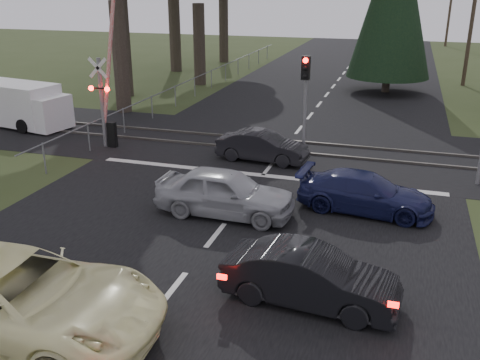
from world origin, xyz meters
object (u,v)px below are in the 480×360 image
at_px(silver_car, 225,192).
at_px(blue_sedan, 365,193).
at_px(traffic_signal_center, 305,90).
at_px(dark_hatchback, 310,277).
at_px(white_van, 20,105).
at_px(cream_coupe, 13,298).
at_px(crossing_signal, 107,100).
at_px(utility_pole_far, 451,1).
at_px(dark_car_far, 262,147).
at_px(utility_pole_mid, 473,14).

xyz_separation_m(silver_car, blue_sedan, (4.06, 1.53, -0.12)).
xyz_separation_m(traffic_signal_center, dark_hatchback, (2.14, -10.24, -2.16)).
bearing_deg(white_van, silver_car, -18.37).
xyz_separation_m(traffic_signal_center, white_van, (-14.29, 0.98, -1.73)).
distance_m(cream_coupe, silver_car, 7.21).
xyz_separation_m(crossing_signal, blue_sedan, (11.13, -3.79, -1.45)).
distance_m(traffic_signal_center, utility_pole_far, 44.99).
bearing_deg(dark_hatchback, white_van, 60.60).
distance_m(dark_hatchback, dark_car_far, 10.10).
height_order(dark_hatchback, dark_car_far, dark_hatchback).
xyz_separation_m(utility_pole_far, white_van, (-21.79, -43.35, -3.65)).
height_order(traffic_signal_center, blue_sedan, traffic_signal_center).
distance_m(utility_pole_far, dark_car_far, 46.20).
bearing_deg(dark_car_far, cream_coupe, 176.21).
xyz_separation_m(cream_coupe, white_van, (-10.98, 14.09, 0.22)).
relative_size(silver_car, dark_car_far, 1.18).
height_order(traffic_signal_center, dark_car_far, traffic_signal_center).
bearing_deg(white_van, crossing_signal, -6.81).
bearing_deg(white_van, utility_pole_mid, 50.52).
distance_m(utility_pole_far, dark_hatchback, 54.98).
bearing_deg(dark_car_far, dark_hatchback, -154.32).
bearing_deg(traffic_signal_center, blue_sedan, -58.60).
bearing_deg(blue_sedan, dark_car_far, 53.62).
relative_size(dark_hatchback, white_van, 0.69).
bearing_deg(utility_pole_mid, blue_sedan, -100.94).
height_order(dark_hatchback, blue_sedan, dark_hatchback).
height_order(crossing_signal, dark_hatchback, crossing_signal).
bearing_deg(utility_pole_mid, white_van, -139.91).
height_order(crossing_signal, utility_pole_mid, utility_pole_mid).
bearing_deg(traffic_signal_center, utility_pole_far, 80.40).
xyz_separation_m(crossing_signal, white_van, (-6.02, 1.87, -0.98)).
height_order(utility_pole_mid, utility_pole_far, same).
xyz_separation_m(utility_pole_mid, blue_sedan, (-4.64, -24.01, -4.12)).
distance_m(dark_hatchback, silver_car, 5.23).
height_order(dark_hatchback, silver_car, silver_car).
bearing_deg(dark_hatchback, dark_car_far, 25.85).
relative_size(crossing_signal, utility_pole_far, 0.77).
bearing_deg(cream_coupe, utility_pole_far, -12.70).
bearing_deg(crossing_signal, blue_sedan, -18.81).
distance_m(cream_coupe, dark_car_far, 12.44).
bearing_deg(traffic_signal_center, crossing_signal, -173.85).
height_order(crossing_signal, traffic_signal_center, crossing_signal).
xyz_separation_m(utility_pole_far, cream_coupe, (-10.81, -57.43, -3.87)).
height_order(crossing_signal, silver_car, crossing_signal).
bearing_deg(cream_coupe, dark_hatchback, -64.28).
height_order(traffic_signal_center, cream_coupe, traffic_signal_center).
xyz_separation_m(crossing_signal, silver_car, (7.07, -5.33, -1.33)).
xyz_separation_m(cream_coupe, dark_hatchback, (5.46, 2.87, -0.21)).
distance_m(crossing_signal, traffic_signal_center, 8.36).
relative_size(utility_pole_mid, dark_car_far, 2.48).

